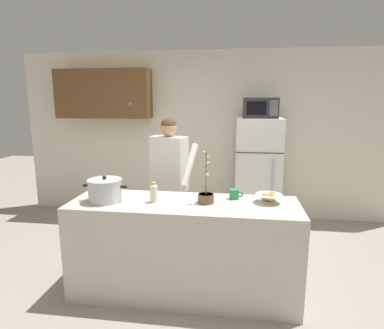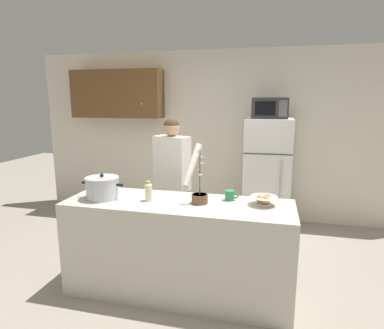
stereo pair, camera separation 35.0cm
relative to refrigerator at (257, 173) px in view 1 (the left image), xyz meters
The scene contains 11 objects.
ground_plane 2.16m from the refrigerator, 112.98° to the right, with size 14.00×14.00×0.00m, color #9E9384.
back_wall_unit 1.28m from the refrigerator, 158.57° to the left, with size 6.00×0.48×2.60m.
kitchen_island 2.04m from the refrigerator, 112.98° to the right, with size 2.13×0.68×0.92m, color beige.
refrigerator is the anchor object (origin of this frame).
microwave 0.94m from the refrigerator, 89.93° to the right, with size 0.48×0.37×0.28m.
person_near_pot 1.51m from the refrigerator, 136.83° to the right, with size 0.59×0.54×1.65m.
cooking_pot 2.45m from the refrigerator, 128.54° to the right, with size 0.43×0.32×0.25m.
coffee_mug 1.72m from the refrigerator, 100.81° to the right, with size 0.13×0.09×0.10m.
bread_bowl 1.76m from the refrigerator, 90.09° to the right, with size 0.25×0.25×0.10m.
bottle_near_edge 2.17m from the refrigerator, 119.51° to the right, with size 0.07×0.07×0.19m.
potted_orchid 1.94m from the refrigerator, 107.53° to the right, with size 0.15×0.15×0.50m.
Camera 1 is at (0.47, -2.86, 1.86)m, focal length 30.39 mm.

